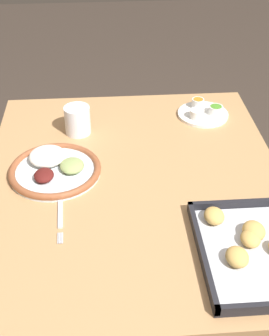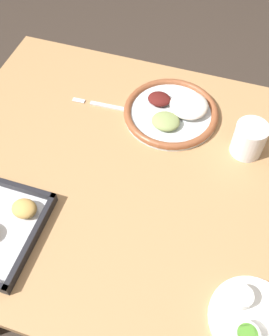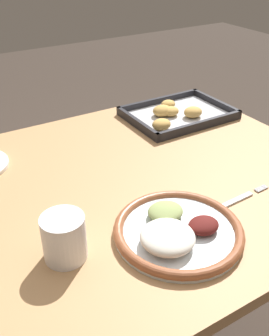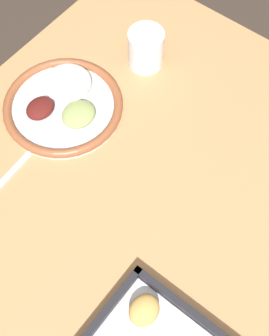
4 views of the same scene
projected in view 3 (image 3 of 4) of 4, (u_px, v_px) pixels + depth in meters
dining_table at (139, 214)px, 1.03m from camera, size 0.99×0.83×0.71m
dinner_plate at (177, 231)px, 0.77m from camera, size 0.26×0.26×0.05m
fork at (231, 202)px, 0.87m from camera, size 0.21×0.02×0.00m
baking_tray at (176, 114)px, 1.26m from camera, size 0.33×0.24×0.04m
drinking_cup at (64, 238)px, 0.71m from camera, size 0.08×0.08×0.09m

